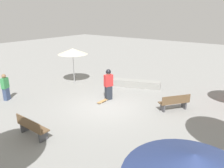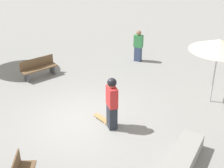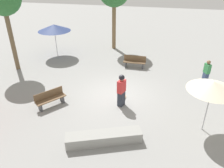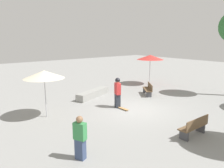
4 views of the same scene
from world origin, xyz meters
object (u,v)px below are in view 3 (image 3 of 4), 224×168
Objects in this scene: skater_main at (121,89)px; bench_near at (50,99)px; skateboard at (123,99)px; bench_far at (135,62)px; shade_umbrella_navy at (54,28)px; bystander_watching at (206,72)px; shade_umbrella_cream at (213,86)px; concrete_ledge at (104,138)px.

skater_main is 3.77m from bench_near.
skateboard is 0.50× the size of bench_far.
shade_umbrella_navy is 1.64× the size of bystander_watching.
bench_near is 7.82m from shade_umbrella_cream.
bench_far is 1.03× the size of bystander_watching.
skateboard is (-0.53, 0.01, -0.92)m from skater_main.
shade_umbrella_navy reaches higher than bench_near.
bench_near is 0.99× the size of bystander_watching.
shade_umbrella_cream is at bearing 147.77° from bystander_watching.
shade_umbrella_cream is (6.14, 3.93, 1.84)m from bench_far.
concrete_ledge reaches higher than skateboard.
bystander_watching reaches higher than bench_near.
shade_umbrella_navy is 12.65m from shade_umbrella_cream.
shade_umbrella_navy is 11.53m from bystander_watching.
bench_far is 0.65× the size of shade_umbrella_cream.
skater_main is 2.98m from concrete_ledge.
bench_near is 0.62× the size of shade_umbrella_cream.
bystander_watching is at bearing 155.41° from bench_near.
bystander_watching reaches higher than bench_far.
skater_main reaches higher than skateboard.
shade_umbrella_cream reaches higher than skater_main.
skateboard is 0.25× the size of concrete_ledge.
concrete_ledge is at bearing 119.41° from bystander_watching.
skater_main is 1.06m from skateboard.
skater_main is 1.16× the size of bystander_watching.
skateboard is 4.53m from bench_far.
skater_main reaches higher than bystander_watching.
bench_near and bench_far have the same top height.
skater_main is 4.32m from shade_umbrella_cream.
bench_near is (1.37, -3.64, 0.37)m from skateboard.
bystander_watching is at bearing -56.28° from skateboard.
bench_far is (-7.93, 0.23, 0.18)m from concrete_ledge.
skater_main is at bearing 89.98° from bench_far.
shade_umbrella_cream is (1.62, 3.96, 2.21)m from skateboard.
bystander_watching reaches higher than concrete_ledge.
bench_near is at bearing 111.18° from skateboard.
skater_main is 8.95m from shade_umbrella_navy.
shade_umbrella_navy reaches higher than bystander_watching.
skater_main is at bearing 176.16° from concrete_ledge.
bench_far reaches higher than skateboard.
shade_umbrella_navy is at bearing -120.07° from bench_near.
bench_near is 9.42m from bystander_watching.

